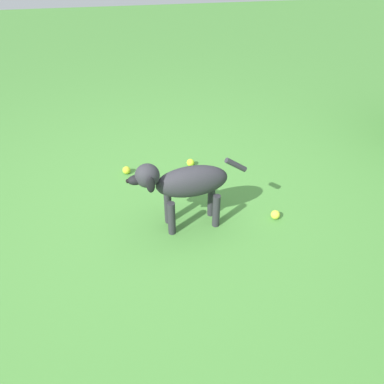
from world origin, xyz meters
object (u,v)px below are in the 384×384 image
tennis_ball_0 (190,163)px  tennis_ball_1 (275,215)px  tennis_ball_2 (126,170)px  dog (185,183)px

tennis_ball_0 → tennis_ball_1: 0.92m
tennis_ball_0 → tennis_ball_1: bearing=123.1°
tennis_ball_2 → dog: bearing=119.7°
tennis_ball_0 → tennis_ball_2: size_ratio=1.00×
dog → tennis_ball_1: bearing=171.3°
dog → tennis_ball_1: size_ratio=12.20×
tennis_ball_0 → tennis_ball_2: 0.55m
tennis_ball_2 → tennis_ball_1: bearing=144.9°
dog → tennis_ball_0: bearing=-106.9°
tennis_ball_1 → tennis_ball_2: same height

